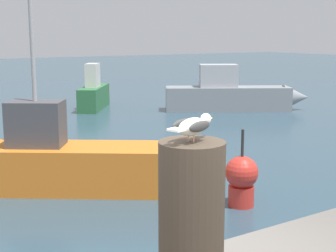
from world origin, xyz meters
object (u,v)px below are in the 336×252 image
at_px(mooring_post, 191,218).
at_px(channel_buoy, 242,179).
at_px(seagull, 193,126).
at_px(boat_orange, 85,163).
at_px(boat_grey, 236,95).
at_px(boat_green, 95,94).

xyz_separation_m(mooring_post, channel_buoy, (3.79, 3.82, -1.34)).
relative_size(seagull, boat_orange, 0.08).
relative_size(mooring_post, channel_buoy, 0.69).
bearing_deg(channel_buoy, boat_orange, 129.66).
bearing_deg(channel_buoy, boat_grey, 49.84).
bearing_deg(boat_green, channel_buoy, -102.80).
distance_m(seagull, boat_grey, 16.32).
relative_size(boat_green, channel_buoy, 2.29).
relative_size(boat_green, boat_grey, 0.58).
bearing_deg(seagull, boat_orange, 72.46).
relative_size(seagull, boat_grey, 0.07).
xyz_separation_m(boat_green, channel_buoy, (-2.68, -11.78, -0.10)).
xyz_separation_m(boat_orange, channel_buoy, (1.86, -2.25, -0.04)).
bearing_deg(boat_grey, boat_orange, -145.68).
relative_size(mooring_post, seagull, 2.36).
relative_size(boat_grey, channel_buoy, 3.96).
xyz_separation_m(seagull, boat_orange, (1.92, 6.06, -1.84)).
bearing_deg(boat_green, mooring_post, -112.50).
bearing_deg(boat_orange, boat_grey, 34.32).
height_order(boat_orange, channel_buoy, boat_orange).
bearing_deg(boat_grey, boat_green, 141.21).
distance_m(seagull, boat_green, 16.98).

